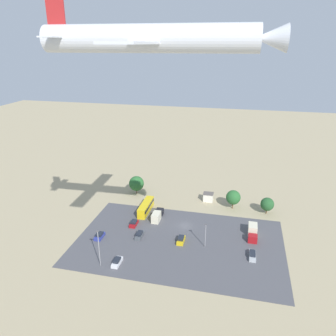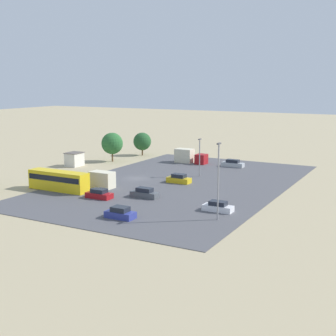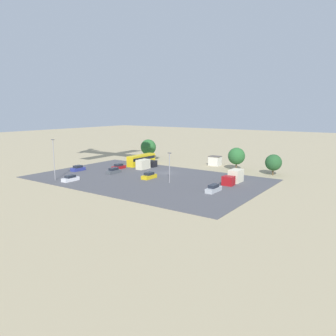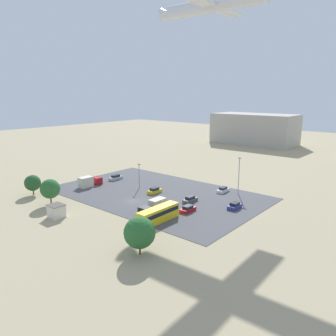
# 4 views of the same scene
# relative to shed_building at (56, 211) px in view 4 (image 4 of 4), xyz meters

# --- Properties ---
(ground_plane) EXTENTS (400.00, 400.00, 0.00)m
(ground_plane) POSITION_rel_shed_building_xyz_m (5.07, 18.98, -1.50)
(ground_plane) COLOR tan
(parking_lot_surface) EXTENTS (58.32, 36.75, 0.08)m
(parking_lot_surface) POSITION_rel_shed_building_xyz_m (5.07, 28.04, -1.46)
(parking_lot_surface) COLOR #4C4C51
(parking_lot_surface) RESTS_ON ground
(shed_building) EXTENTS (3.61, 3.13, 2.99)m
(shed_building) POSITION_rel_shed_building_xyz_m (0.00, 0.00, 0.00)
(shed_building) COLOR silver
(shed_building) RESTS_ON ground
(bus) EXTENTS (2.61, 11.18, 3.25)m
(bus) POSITION_rel_shed_building_xyz_m (19.47, 12.89, 0.33)
(bus) COLOR gold
(bus) RESTS_ON ground
(parked_car_0) EXTENTS (1.98, 4.03, 1.57)m
(parked_car_0) POSITION_rel_shed_building_xyz_m (28.03, 31.19, -0.77)
(parked_car_0) COLOR navy
(parked_car_0) RESTS_ON ground
(parked_car_1) EXTENTS (1.70, 4.54, 1.57)m
(parked_car_1) POSITION_rel_shed_building_xyz_m (16.82, 28.14, -0.77)
(parked_car_1) COLOR #4C5156
(parked_car_1) RESTS_ON ground
(parked_car_2) EXTENTS (1.71, 4.79, 1.58)m
(parked_car_2) POSITION_rel_shed_building_xyz_m (-15.26, 30.63, -0.76)
(parked_car_2) COLOR #ADB2B7
(parked_car_2) RESTS_ON ground
(parked_car_3) EXTENTS (1.87, 4.32, 1.63)m
(parked_car_3) POSITION_rel_shed_building_xyz_m (4.54, 27.87, -0.74)
(parked_car_3) COLOR gold
(parked_car_3) RESTS_ON ground
(parked_car_4) EXTENTS (1.76, 4.29, 1.46)m
(parked_car_4) POSITION_rel_shed_building_xyz_m (18.64, 41.36, -0.81)
(parked_car_4) COLOR silver
(parked_car_4) RESTS_ON ground
(parked_car_5) EXTENTS (1.91, 4.23, 1.50)m
(parked_car_5) POSITION_rel_shed_building_xyz_m (20.60, 22.11, -0.80)
(parked_car_5) COLOR maroon
(parked_car_5) RESTS_ON ground
(parked_truck_0) EXTENTS (2.56, 7.33, 3.09)m
(parked_truck_0) POSITION_rel_shed_building_xyz_m (-15.31, 20.20, -0.01)
(parked_truck_0) COLOR maroon
(parked_truck_0) RESTS_ON ground
(parked_truck_1) EXTENTS (2.35, 7.61, 2.81)m
(parked_truck_1) POSITION_rel_shed_building_xyz_m (14.45, 16.93, -0.13)
(parked_truck_1) COLOR black
(parked_truck_1) RESTS_ON ground
(tree_near_shed) EXTENTS (4.92, 4.92, 6.64)m
(tree_near_shed) POSITION_rel_shed_building_xyz_m (-8.82, 3.80, 2.67)
(tree_near_shed) COLOR brown
(tree_near_shed) RESTS_ON ground
(tree_apron_mid) EXTENTS (4.41, 4.41, 5.68)m
(tree_apron_mid) POSITION_rel_shed_building_xyz_m (-19.95, 4.97, 1.96)
(tree_apron_mid) COLOR brown
(tree_apron_mid) RESTS_ON ground
(tree_apron_far) EXTENTS (5.57, 5.57, 6.85)m
(tree_apron_far) POSITION_rel_shed_building_xyz_m (26.98, -0.19, 2.57)
(tree_apron_far) COLOR brown
(tree_apron_far) RESTS_ON ground
(light_pole_lot_centre) EXTENTS (0.90, 0.28, 10.24)m
(light_pole_lot_centre) POSITION_rel_shed_building_xyz_m (22.55, 42.93, 4.14)
(light_pole_lot_centre) COLOR gray
(light_pole_lot_centre) RESTS_ON ground
(light_pole_lot_edge) EXTENTS (0.90, 0.28, 7.30)m
(light_pole_lot_edge) POSITION_rel_shed_building_xyz_m (-2.41, 28.73, 2.65)
(light_pole_lot_edge) COLOR gray
(light_pole_lot_edge) RESTS_ON ground
(horizon_parking_garage) EXTENTS (44.74, 21.49, 16.62)m
(horizon_parking_garage) POSITION_rel_shed_building_xyz_m (-17.02, 133.11, 6.81)
(horizon_parking_garage) COLOR #ADA89E
(horizon_parking_garage) RESTS_ON ground
(airplane) EXTENTS (37.68, 30.66, 9.38)m
(airplane) POSITION_rel_shed_building_xyz_m (3.74, 54.29, 52.28)
(airplane) COLOR silver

